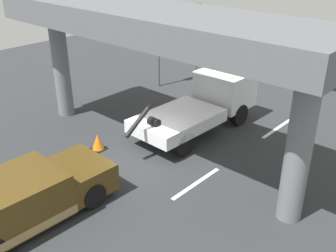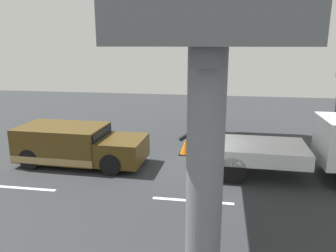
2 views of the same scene
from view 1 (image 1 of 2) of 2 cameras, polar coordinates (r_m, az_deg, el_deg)
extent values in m
cube|color=#2D3033|center=(15.69, -3.54, -4.82)|extent=(60.00, 40.00, 0.10)
cube|color=silver|center=(14.17, 4.14, -8.30)|extent=(2.60, 0.16, 0.01)
cube|color=silver|center=(18.69, 15.61, -0.32)|extent=(2.60, 0.16, 0.01)
cube|color=white|center=(16.59, 1.37, 0.82)|extent=(3.90, 2.50, 0.55)
cube|color=white|center=(18.80, 8.26, 5.44)|extent=(2.11, 2.36, 1.65)
cube|color=black|center=(19.16, 9.41, 6.91)|extent=(0.12, 2.21, 0.66)
cube|color=teal|center=(17.38, -1.58, 1.73)|extent=(3.65, 0.12, 0.20)
cylinder|color=black|center=(14.88, -4.29, 0.79)|extent=(1.42, 0.22, 1.07)
cylinder|color=black|center=(15.52, -2.06, 0.57)|extent=(0.37, 0.46, 0.36)
cube|color=yellow|center=(18.51, 8.43, 8.07)|extent=(0.29, 1.93, 0.16)
cylinder|color=black|center=(19.57, 5.27, 3.38)|extent=(1.01, 0.35, 1.00)
cylinder|color=black|center=(18.47, 10.31, 1.65)|extent=(1.01, 0.35, 1.00)
cylinder|color=black|center=(16.94, -3.00, -0.26)|extent=(1.01, 0.35, 1.00)
cylinder|color=black|center=(15.65, 2.28, -2.56)|extent=(1.01, 0.35, 1.00)
cube|color=#4C3814|center=(12.57, -22.76, -10.51)|extent=(3.51, 2.29, 1.35)
cube|color=#4C3814|center=(13.61, -12.81, -6.98)|extent=(1.78, 2.16, 0.95)
cube|color=black|center=(13.00, -16.08, -6.50)|extent=(0.11, 1.94, 0.59)
cube|color=#9E8451|center=(12.85, -22.38, -12.30)|extent=(3.53, 2.31, 0.28)
cylinder|color=black|center=(14.41, -15.38, -6.66)|extent=(0.85, 0.30, 0.84)
cylinder|color=black|center=(13.03, -10.79, -9.92)|extent=(0.85, 0.30, 0.84)
cylinder|color=slate|center=(19.32, -15.28, 8.28)|extent=(0.76, 0.76, 4.81)
cylinder|color=slate|center=(11.93, 18.48, -3.24)|extent=(0.76, 0.76, 4.81)
cube|color=#5B5F63|center=(14.11, -2.65, 14.97)|extent=(3.60, 13.86, 0.94)
cube|color=#4A4E52|center=(14.25, -2.60, 12.39)|extent=(0.50, 13.46, 0.36)
cylinder|color=#515456|center=(22.73, -1.37, 9.74)|extent=(0.12, 0.12, 3.29)
cube|color=black|center=(22.24, -1.42, 14.92)|extent=(0.28, 0.32, 0.90)
sphere|color=red|center=(22.30, -1.14, 15.74)|extent=(0.18, 0.18, 0.18)
sphere|color=#3A2D06|center=(22.36, -1.13, 14.98)|extent=(0.18, 0.18, 0.18)
sphere|color=black|center=(22.41, -1.13, 14.23)|extent=(0.18, 0.18, 0.18)
cylinder|color=#515456|center=(25.28, 4.19, 11.49)|extent=(0.12, 0.12, 3.42)
cube|color=black|center=(24.84, 4.35, 16.33)|extent=(0.28, 0.32, 0.90)
sphere|color=#360605|center=(24.92, 4.61, 17.05)|extent=(0.18, 0.18, 0.18)
sphere|color=#3A2D06|center=(24.96, 4.59, 16.37)|extent=(0.18, 0.18, 0.18)
sphere|color=green|center=(25.01, 4.56, 15.69)|extent=(0.18, 0.18, 0.18)
cone|color=orange|center=(16.36, -10.16, -2.27)|extent=(0.52, 0.52, 0.69)
cube|color=black|center=(16.51, -10.08, -3.28)|extent=(0.58, 0.58, 0.03)
camera|label=2|loc=(10.91, 52.76, -1.22)|focal=35.25mm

